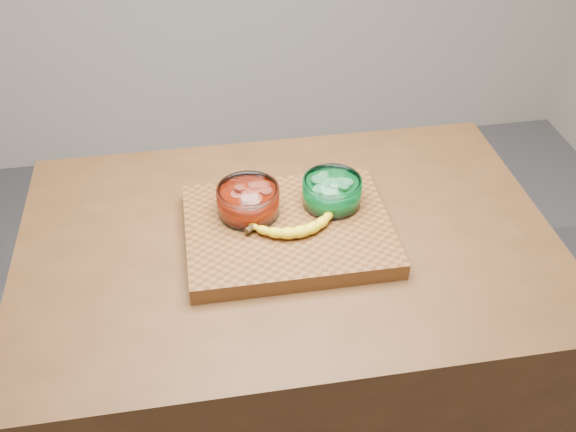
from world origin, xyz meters
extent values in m
cube|color=#513118|center=(0.00, 0.00, 0.45)|extent=(1.20, 0.80, 0.90)
cube|color=brown|center=(0.00, 0.00, 0.92)|extent=(0.45, 0.35, 0.04)
cylinder|color=white|center=(-0.08, 0.05, 0.97)|extent=(0.14, 0.14, 0.06)
cylinder|color=#AE1C06|center=(-0.08, 0.05, 0.96)|extent=(0.12, 0.12, 0.04)
cylinder|color=#DC5B45|center=(-0.08, 0.05, 0.99)|extent=(0.11, 0.11, 0.02)
cylinder|color=white|center=(0.11, 0.06, 0.97)|extent=(0.13, 0.13, 0.06)
cylinder|color=#06852D|center=(0.11, 0.06, 0.96)|extent=(0.11, 0.11, 0.04)
cylinder|color=#60CD77|center=(0.11, 0.06, 0.99)|extent=(0.11, 0.11, 0.02)
camera|label=1|loc=(-0.18, -1.07, 1.85)|focal=40.00mm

